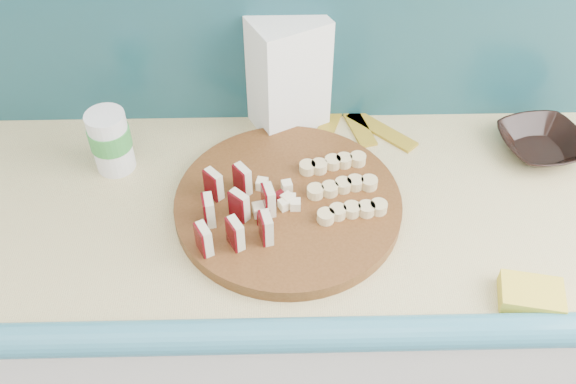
% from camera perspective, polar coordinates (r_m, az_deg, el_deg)
% --- Properties ---
extents(kitchen_counter, '(2.20, 0.63, 0.91)m').
position_cam_1_polar(kitchen_counter, '(1.65, -7.73, -12.09)').
color(kitchen_counter, white).
rests_on(kitchen_counter, ground).
extents(backsplash, '(2.20, 0.02, 0.50)m').
position_cam_1_polar(backsplash, '(1.36, -9.78, 15.02)').
color(backsplash, teal).
rests_on(backsplash, kitchen_counter).
extents(cutting_board, '(0.53, 0.53, 0.03)m').
position_cam_1_polar(cutting_board, '(1.26, 0.00, -1.08)').
color(cutting_board, '#46270F').
rests_on(cutting_board, kitchen_counter).
extents(apple_wedges, '(0.14, 0.19, 0.06)m').
position_cam_1_polar(apple_wedges, '(1.19, -4.78, -1.54)').
color(apple_wedges, beige).
rests_on(apple_wedges, cutting_board).
extents(apple_chunks, '(0.07, 0.07, 0.02)m').
position_cam_1_polar(apple_chunks, '(1.24, -1.21, -0.53)').
color(apple_chunks, '#F9ECC7').
rests_on(apple_chunks, cutting_board).
extents(banana_slices, '(0.17, 0.19, 0.02)m').
position_cam_1_polar(banana_slices, '(1.26, 4.81, 0.50)').
color(banana_slices, '#D4BB81').
rests_on(banana_slices, cutting_board).
extents(brown_bowl, '(0.21, 0.21, 0.04)m').
position_cam_1_polar(brown_bowl, '(1.48, 21.58, 4.00)').
color(brown_bowl, black).
rests_on(brown_bowl, kitchen_counter).
extents(flour_bag, '(0.18, 0.17, 0.26)m').
position_cam_1_polar(flour_bag, '(1.39, 0.05, 10.48)').
color(flour_bag, white).
rests_on(flour_bag, kitchen_counter).
extents(canister, '(0.08, 0.08, 0.14)m').
position_cam_1_polar(canister, '(1.36, -15.51, 4.46)').
color(canister, white).
rests_on(canister, kitchen_counter).
extents(sponge, '(0.12, 0.09, 0.03)m').
position_cam_1_polar(sponge, '(1.20, 20.80, -8.58)').
color(sponge, yellow).
rests_on(sponge, kitchen_counter).
extents(banana_peel, '(0.24, 0.20, 0.01)m').
position_cam_1_polar(banana_peel, '(1.46, 5.93, 5.81)').
color(banana_peel, gold).
rests_on(banana_peel, kitchen_counter).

